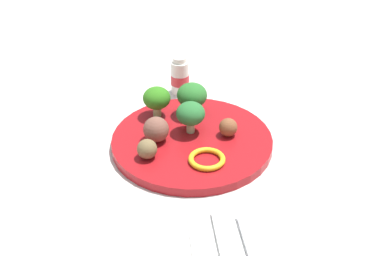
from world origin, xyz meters
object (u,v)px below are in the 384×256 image
Objects in this scene: broccoli_floret_mid_right at (157,99)px; yogurt_bottle at (178,77)px; meatball_front_left at (147,149)px; meatball_mid_right at (228,128)px; plate at (192,141)px; broccoli_floret_center at (192,96)px; fork at (251,250)px; knife at (224,252)px; meatball_back_right at (156,130)px; napkin at (236,250)px; pepper_ring_back_right at (207,159)px; broccoli_floret_far_rim at (188,114)px.

broccoli_floret_mid_right is 0.72× the size of yogurt_bottle.
broccoli_floret_mid_right is at bearing 168.85° from meatball_front_left.
meatball_mid_right is at bearing 19.30° from yogurt_bottle.
broccoli_floret_center is at bearing 172.64° from plate.
plate is 0.10m from meatball_front_left.
knife is at bearing -92.81° from fork.
fork is at bearing 22.34° from meatball_back_right.
broccoli_floret_mid_right reaches higher than napkin.
broccoli_floret_mid_right reaches higher than plate.
broccoli_floret_center is 0.52× the size of fork.
meatball_mid_right is 0.09m from pepper_ring_back_right.
meatball_mid_right is 0.41× the size of yogurt_bottle.
napkin is at bearing 6.08° from plate.
broccoli_floret_far_rim is 1.01× the size of broccoli_floret_mid_right.
meatball_front_left is 0.75× the size of meatball_back_right.
plate is at bearing 120.95° from meatball_front_left.
napkin is (0.33, 0.02, -0.05)m from broccoli_floret_center.
yogurt_bottle reaches higher than knife.
broccoli_floret_far_rim is at bearing -13.25° from broccoli_floret_center.
pepper_ring_back_right is 0.19m from fork.
yogurt_bottle is at bearing -160.70° from meatball_mid_right.
broccoli_floret_center is 1.42× the size of meatball_back_right.
plate is 4.62× the size of pepper_ring_back_right.
broccoli_floret_far_rim is at bearing -173.54° from napkin.
broccoli_floret_center is 1.94× the size of meatball_mid_right.
pepper_ring_back_right is 0.76× the size of yogurt_bottle.
yogurt_bottle is (-0.46, -0.05, 0.03)m from fork.
yogurt_bottle is at bearing -172.79° from broccoli_floret_center.
napkin is 1.42× the size of fork.
yogurt_bottle reaches higher than pepper_ring_back_right.
meatball_mid_right is at bearing 33.92° from broccoli_floret_center.
meatball_mid_right is (0.00, 0.06, 0.02)m from plate.
yogurt_bottle is (-0.11, -0.01, -0.02)m from broccoli_floret_center.
plate is 0.09m from broccoli_floret_center.
knife is at bearing 1.98° from plate.
meatball_front_left is (0.05, -0.08, 0.02)m from plate.
pepper_ring_back_right is (0.07, -0.05, -0.01)m from meatball_mid_right.
meatball_front_left is at bearing -71.87° from meatball_mid_right.
broccoli_floret_far_rim is at bearing 38.92° from broccoli_floret_mid_right.
yogurt_bottle is at bearing 163.62° from meatball_back_right.
fork is (0.26, 0.05, -0.00)m from plate.
plate is 3.52× the size of yogurt_bottle.
broccoli_floret_mid_right is at bearing -155.53° from pepper_ring_back_right.
plate is 0.07m from meatball_mid_right.
knife is (0.34, 0.06, -0.04)m from broccoli_floret_mid_right.
broccoli_floret_mid_right is 1.78× the size of meatball_mid_right.
napkin is at bearing -114.85° from fork.
broccoli_floret_center is at bearing 166.75° from broccoli_floret_far_rim.
broccoli_floret_center is 0.11m from meatball_back_right.
meatball_front_left is 0.25m from fork.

